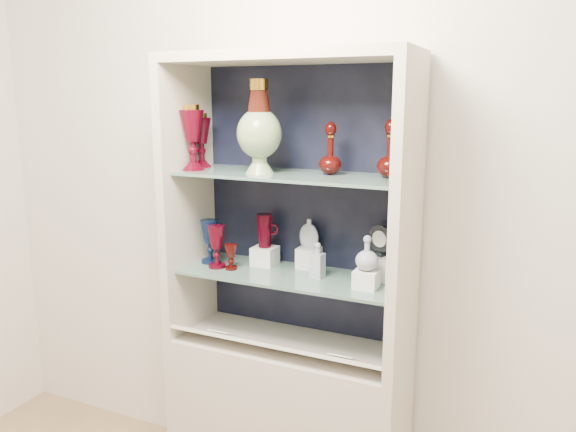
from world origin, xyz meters
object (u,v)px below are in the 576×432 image
at_px(ruby_decanter_b, 391,147).
at_px(cobalt_goblet, 210,241).
at_px(enamel_urn, 259,127).
at_px(ruby_decanter_a, 331,145).
at_px(ruby_goblet_tall, 217,247).
at_px(pedestal_lamp_left, 201,140).
at_px(ruby_goblet_small, 231,257).
at_px(flat_flask, 309,233).
at_px(lidded_bowl, 397,170).
at_px(ruby_pitcher, 265,231).
at_px(clear_round_decanter, 367,254).
at_px(cameo_medallion, 380,240).
at_px(clear_square_bottle, 317,260).
at_px(pedestal_lamp_right, 192,138).

xyz_separation_m(ruby_decanter_b, cobalt_goblet, (-0.78, -0.04, -0.44)).
relative_size(enamel_urn, ruby_decanter_a, 1.60).
xyz_separation_m(ruby_decanter_a, ruby_goblet_tall, (-0.48, -0.09, -0.44)).
bearing_deg(pedestal_lamp_left, ruby_decanter_a, 0.36).
height_order(ruby_goblet_small, flat_flask, flat_flask).
bearing_deg(lidded_bowl, enamel_urn, -178.67).
relative_size(ruby_pitcher, flat_flask, 1.12).
bearing_deg(clear_round_decanter, flat_flask, 154.14).
bearing_deg(ruby_decanter_b, ruby_pitcher, 177.24).
xyz_separation_m(ruby_goblet_tall, clear_round_decanter, (0.66, 0.01, 0.04)).
distance_m(enamel_urn, cameo_medallion, 0.66).
distance_m(enamel_urn, ruby_goblet_small, 0.57).
height_order(clear_square_bottle, cameo_medallion, cameo_medallion).
distance_m(ruby_decanter_b, clear_round_decanter, 0.41).
bearing_deg(cobalt_goblet, lidded_bowl, -2.37).
relative_size(ruby_goblet_small, clear_square_bottle, 0.74).
height_order(ruby_decanter_b, ruby_pitcher, ruby_decanter_b).
bearing_deg(ruby_goblet_small, cobalt_goblet, 159.41).
distance_m(ruby_goblet_tall, clear_square_bottle, 0.45).
bearing_deg(flat_flask, ruby_goblet_tall, -147.81).
height_order(ruby_decanter_a, ruby_pitcher, ruby_decanter_a).
height_order(lidded_bowl, cobalt_goblet, lidded_bowl).
height_order(enamel_urn, clear_round_decanter, enamel_urn).
bearing_deg(clear_square_bottle, enamel_urn, -168.37).
distance_m(ruby_decanter_a, clear_square_bottle, 0.46).
bearing_deg(ruby_goblet_tall, lidded_bowl, 1.26).
relative_size(ruby_decanter_a, ruby_decanter_b, 0.99).
xyz_separation_m(ruby_decanter_b, flat_flask, (-0.35, 0.06, -0.38)).
height_order(cobalt_goblet, clear_round_decanter, clear_round_decanter).
relative_size(ruby_decanter_a, flat_flask, 1.78).
bearing_deg(pedestal_lamp_right, cobalt_goblet, 67.84).
height_order(pedestal_lamp_right, ruby_decanter_a, pedestal_lamp_right).
height_order(enamel_urn, flat_flask, enamel_urn).
xyz_separation_m(enamel_urn, ruby_goblet_tall, (-0.21, -0.00, -0.51)).
relative_size(pedestal_lamp_left, cobalt_goblet, 1.21).
height_order(ruby_decanter_a, lidded_bowl, ruby_decanter_a).
bearing_deg(ruby_decanter_a, clear_square_bottle, -136.10).
xyz_separation_m(lidded_bowl, cobalt_goblet, (-0.83, 0.03, -0.36)).
bearing_deg(ruby_goblet_small, cameo_medallion, 11.49).
distance_m(ruby_decanter_a, ruby_goblet_tall, 0.66).
height_order(pedestal_lamp_left, cobalt_goblet, pedestal_lamp_left).
xyz_separation_m(ruby_decanter_a, flat_flask, (-0.12, 0.07, -0.38)).
relative_size(pedestal_lamp_right, cobalt_goblet, 1.40).
bearing_deg(ruby_decanter_a, cameo_medallion, 10.62).
bearing_deg(ruby_pitcher, enamel_urn, -91.01).
distance_m(ruby_decanter_a, cobalt_goblet, 0.70).
height_order(cobalt_goblet, cameo_medallion, cameo_medallion).
relative_size(cobalt_goblet, ruby_goblet_tall, 1.05).
bearing_deg(cobalt_goblet, clear_square_bottle, 0.12).
bearing_deg(ruby_decanter_a, ruby_goblet_tall, -169.78).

